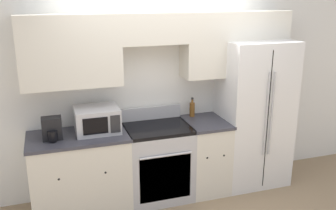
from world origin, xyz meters
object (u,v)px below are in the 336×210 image
at_px(microwave, 97,120).
at_px(oven_range, 158,161).
at_px(bottle, 192,109).
at_px(refrigerator, 252,113).

bearing_deg(microwave, oven_range, -4.31).
relative_size(oven_range, bottle, 4.39).
distance_m(oven_range, microwave, 0.91).
bearing_deg(refrigerator, microwave, 179.88).
xyz_separation_m(oven_range, bottle, (0.52, 0.22, 0.54)).
distance_m(oven_range, bottle, 0.79).
bearing_deg(microwave, bottle, 8.07).
height_order(oven_range, bottle, bottle).
relative_size(microwave, bottle, 1.99).
bearing_deg(refrigerator, bottle, 166.95).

